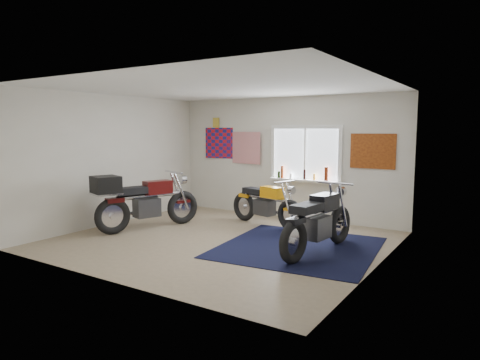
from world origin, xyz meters
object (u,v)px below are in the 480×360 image
Objects in this scene: navy_rug at (298,247)px; yellow_triumph at (266,205)px; black_chrome_bike at (318,223)px; maroon_tourer at (141,201)px.

yellow_triumph is at bearing 137.52° from navy_rug.
black_chrome_bike is at bearing -23.43° from yellow_triumph.
yellow_triumph is 0.89× the size of black_chrome_bike.
yellow_triumph is (-1.30, 1.19, 0.42)m from navy_rug.
maroon_tourer is at bearing 103.37° from black_chrome_bike.
navy_rug is 3.27m from maroon_tourer.
maroon_tourer is (-3.18, -0.50, 0.58)m from navy_rug.
black_chrome_bike is at bearing -14.32° from navy_rug.
yellow_triumph is at bearing 59.47° from black_chrome_bike.
navy_rug is 1.81m from yellow_triumph.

